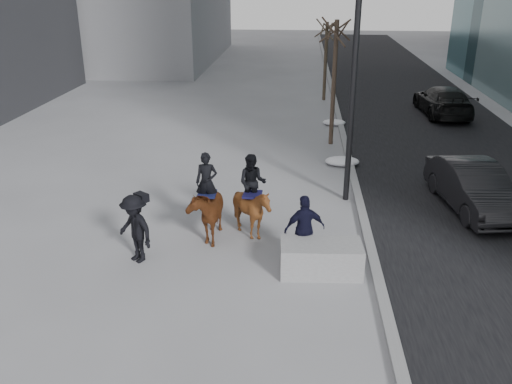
# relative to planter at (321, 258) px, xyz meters

# --- Properties ---
(ground) EXTENTS (120.00, 120.00, 0.00)m
(ground) POSITION_rel_planter_xyz_m (-1.66, 0.14, -0.39)
(ground) COLOR gray
(ground) RESTS_ON ground
(road) EXTENTS (8.00, 90.00, 0.01)m
(road) POSITION_rel_planter_xyz_m (5.34, 10.14, -0.38)
(road) COLOR black
(road) RESTS_ON ground
(curb) EXTENTS (0.25, 90.00, 0.12)m
(curb) POSITION_rel_planter_xyz_m (1.34, 10.14, -0.33)
(curb) COLOR gray
(curb) RESTS_ON ground
(planter) EXTENTS (1.98, 1.07, 0.77)m
(planter) POSITION_rel_planter_xyz_m (0.00, 0.00, 0.00)
(planter) COLOR #949497
(planter) RESTS_ON ground
(car_near) EXTENTS (2.12, 4.50, 1.43)m
(car_near) POSITION_rel_planter_xyz_m (4.69, 4.22, 0.33)
(car_near) COLOR black
(car_near) RESTS_ON ground
(car_far) EXTENTS (2.26, 5.13, 1.47)m
(car_far) POSITION_rel_planter_xyz_m (6.57, 16.21, 0.35)
(car_far) COLOR black
(car_far) RESTS_ON ground
(tree_near) EXTENTS (1.20, 1.20, 5.58)m
(tree_near) POSITION_rel_planter_xyz_m (0.74, 10.72, 2.41)
(tree_near) COLOR #392A21
(tree_near) RESTS_ON ground
(tree_far) EXTENTS (1.20, 1.20, 4.73)m
(tree_far) POSITION_rel_planter_xyz_m (0.74, 19.30, 1.98)
(tree_far) COLOR #392F21
(tree_far) RESTS_ON ground
(mounted_left) EXTENTS (0.88, 1.84, 2.35)m
(mounted_left) POSITION_rel_planter_xyz_m (-3.02, 1.69, 0.49)
(mounted_left) COLOR #522C10
(mounted_left) RESTS_ON ground
(mounted_right) EXTENTS (1.30, 1.44, 2.30)m
(mounted_right) POSITION_rel_planter_xyz_m (-1.81, 1.83, 0.54)
(mounted_right) COLOR #522C10
(mounted_right) RESTS_ON ground
(feeder) EXTENTS (1.11, 1.00, 1.75)m
(feeder) POSITION_rel_planter_xyz_m (-0.40, 0.56, 0.49)
(feeder) COLOR black
(feeder) RESTS_ON ground
(camera_crew) EXTENTS (1.30, 1.20, 1.75)m
(camera_crew) POSITION_rel_planter_xyz_m (-4.55, 0.23, 0.50)
(camera_crew) COLOR black
(camera_crew) RESTS_ON ground
(lamppost) EXTENTS (0.25, 1.49, 9.09)m
(lamppost) POSITION_rel_planter_xyz_m (0.94, 4.54, 4.61)
(lamppost) COLOR black
(lamppost) RESTS_ON ground
(snow_piles) EXTENTS (1.27, 6.54, 0.32)m
(snow_piles) POSITION_rel_planter_xyz_m (1.04, 10.15, -0.23)
(snow_piles) COLOR white
(snow_piles) RESTS_ON ground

